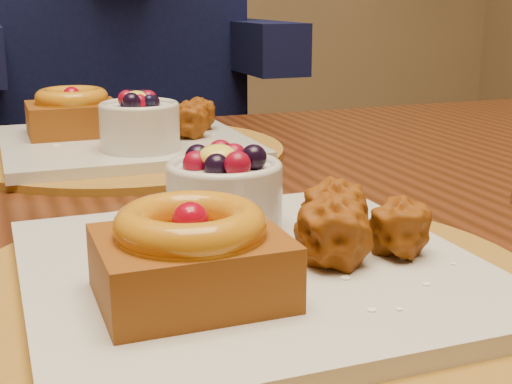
# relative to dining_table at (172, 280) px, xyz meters

# --- Properties ---
(dining_table) EXTENTS (1.60, 0.90, 0.76)m
(dining_table) POSITION_rel_dining_table_xyz_m (0.00, 0.00, 0.00)
(dining_table) COLOR #331609
(dining_table) RESTS_ON ground
(place_setting_near) EXTENTS (0.38, 0.38, 0.08)m
(place_setting_near) POSITION_rel_dining_table_xyz_m (-0.00, -0.22, 0.10)
(place_setting_near) COLOR brown
(place_setting_near) RESTS_ON dining_table
(place_setting_far) EXTENTS (0.38, 0.38, 0.09)m
(place_setting_far) POSITION_rel_dining_table_xyz_m (-0.00, 0.22, 0.10)
(place_setting_far) COLOR brown
(place_setting_far) RESTS_ON dining_table
(chair_far) EXTENTS (0.47, 0.47, 0.83)m
(chair_far) POSITION_rel_dining_table_xyz_m (0.08, 0.75, -0.22)
(chair_far) COLOR black
(chair_far) RESTS_ON ground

